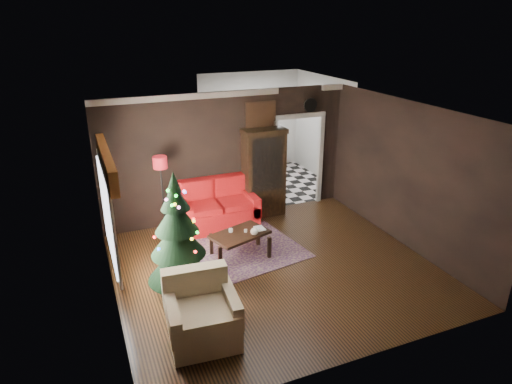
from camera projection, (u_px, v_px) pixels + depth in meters
name	position (u px, v px, depth m)	size (l,w,h in m)	color
floor	(275.00, 268.00, 8.05)	(5.50, 5.50, 0.00)	black
ceiling	(278.00, 114.00, 7.02)	(5.50, 5.50, 0.00)	white
wall_back	(228.00, 156.00, 9.68)	(5.50, 5.50, 0.00)	black
wall_front	(364.00, 269.00, 5.38)	(5.50, 5.50, 0.00)	black
wall_left	(106.00, 223.00, 6.56)	(5.50, 5.50, 0.00)	black
wall_right	(407.00, 176.00, 8.51)	(5.50, 5.50, 0.00)	black
doorway	(297.00, 162.00, 10.41)	(1.10, 0.10, 2.10)	silver
left_window	(108.00, 215.00, 6.72)	(0.05, 1.60, 1.40)	white
valance	(106.00, 162.00, 6.45)	(0.12, 2.10, 0.35)	brown
kitchen_floor	(270.00, 184.00, 12.09)	(3.00, 3.00, 0.00)	silver
kitchen_window	(250.00, 111.00, 12.71)	(0.70, 0.06, 0.70)	white
rug	(235.00, 253.00, 8.55)	(2.49, 1.81, 0.01)	#5D394D
loveseat	(218.00, 205.00, 9.48)	(1.70, 0.90, 1.00)	#850706
curio_cabinet	(264.00, 175.00, 9.91)	(0.90, 0.45, 1.90)	black
floor_lamp	(163.00, 199.00, 8.90)	(0.30, 0.30, 1.78)	black
christmas_tree	(177.00, 235.00, 6.96)	(1.03, 1.03, 1.97)	black
armchair	(202.00, 311.00, 6.13)	(0.97, 0.97, 0.99)	tan
coffee_table	(240.00, 244.00, 8.37)	(1.04, 0.63, 0.47)	black
teapot	(254.00, 231.00, 8.18)	(0.16, 0.16, 0.15)	silver
cup_a	(231.00, 230.00, 8.32)	(0.08, 0.08, 0.07)	white
cup_b	(246.00, 231.00, 8.32)	(0.06, 0.06, 0.05)	white
book	(256.00, 224.00, 8.37)	(0.17, 0.02, 0.24)	#83684F
wall_clock	(310.00, 105.00, 9.97)	(0.32, 0.32, 0.06)	white
painting	(261.00, 115.00, 9.59)	(0.62, 0.05, 0.52)	#B1834C
kitchen_counter	(254.00, 156.00, 12.95)	(1.80, 0.60, 0.90)	silver
kitchen_table	(265.00, 176.00, 11.59)	(0.70, 0.70, 0.75)	brown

